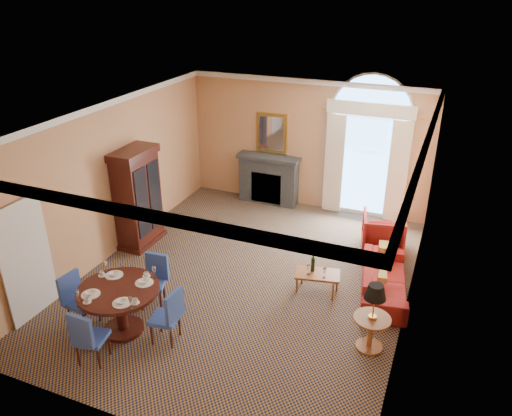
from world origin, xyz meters
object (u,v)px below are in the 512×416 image
at_px(armoire, 138,199).
at_px(dining_table, 120,300).
at_px(side_table, 373,310).
at_px(armchair, 383,231).
at_px(coffee_table, 317,274).
at_px(sofa, 384,279).

distance_m(armoire, dining_table, 3.09).
distance_m(dining_table, side_table, 4.03).
distance_m(armchair, coffee_table, 2.30).
height_order(armoire, armchair, armoire).
distance_m(armoire, sofa, 5.32).
bearing_deg(coffee_table, side_table, -55.81).
bearing_deg(armoire, armchair, 19.34).
bearing_deg(side_table, armoire, 163.66).
height_order(dining_table, coffee_table, dining_table).
bearing_deg(armchair, side_table, 84.48).
height_order(coffee_table, side_table, side_table).
distance_m(armoire, side_table, 5.55).
xyz_separation_m(dining_table, sofa, (3.82, 2.75, -0.32)).
height_order(armoire, side_table, armoire).
distance_m(coffee_table, side_table, 1.71).
relative_size(dining_table, armchair, 1.49).
xyz_separation_m(sofa, armchair, (-0.31, 1.68, 0.11)).
xyz_separation_m(armchair, coffee_table, (-0.85, -2.14, -0.01)).
xyz_separation_m(armchair, side_table, (0.36, -3.30, 0.33)).
bearing_deg(armoire, dining_table, -61.67).
bearing_deg(dining_table, armoire, 118.33).
xyz_separation_m(sofa, side_table, (0.05, -1.62, 0.44)).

